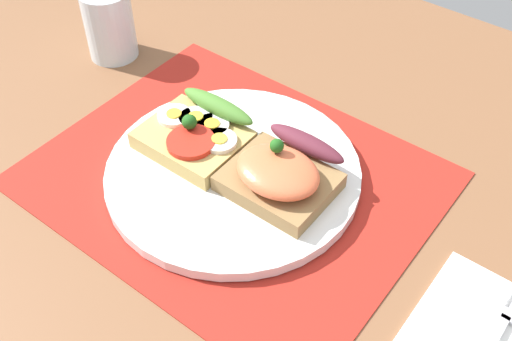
% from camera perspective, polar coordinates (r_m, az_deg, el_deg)
% --- Properties ---
extents(ground_plane, '(1.20, 0.90, 0.03)m').
position_cam_1_polar(ground_plane, '(0.66, -2.06, -1.70)').
color(ground_plane, brown).
extents(placemat, '(0.40, 0.32, 0.00)m').
position_cam_1_polar(placemat, '(0.65, -2.10, -0.65)').
color(placemat, '#A72219').
rests_on(placemat, ground_plane).
extents(plate, '(0.26, 0.26, 0.01)m').
position_cam_1_polar(plate, '(0.65, -2.11, -0.17)').
color(plate, white).
rests_on(plate, placemat).
extents(sandwich_egg_tomato, '(0.11, 0.10, 0.04)m').
position_cam_1_polar(sandwich_egg_tomato, '(0.66, -5.60, 3.30)').
color(sandwich_egg_tomato, tan).
rests_on(sandwich_egg_tomato, plate).
extents(sandwich_salmon, '(0.10, 0.10, 0.06)m').
position_cam_1_polar(sandwich_salmon, '(0.61, 2.40, -0.20)').
color(sandwich_salmon, olive).
rests_on(sandwich_salmon, plate).
extents(drinking_glass, '(0.06, 0.06, 0.09)m').
position_cam_1_polar(drinking_glass, '(0.82, -13.33, 12.95)').
color(drinking_glass, silver).
rests_on(drinking_glass, ground_plane).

